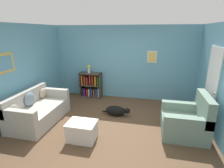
% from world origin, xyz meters
% --- Properties ---
extents(ground_plane, '(14.00, 14.00, 0.00)m').
position_xyz_m(ground_plane, '(0.00, 0.00, 0.00)').
color(ground_plane, brown).
extents(wall_back, '(5.60, 0.13, 2.60)m').
position_xyz_m(wall_back, '(0.00, 2.25, 1.30)').
color(wall_back, '#609EB7').
rests_on(wall_back, ground_plane).
extents(wall_left, '(0.13, 5.00, 2.60)m').
position_xyz_m(wall_left, '(-2.55, -0.00, 1.30)').
color(wall_left, '#609EB7').
rests_on(wall_left, ground_plane).
extents(couch, '(0.94, 1.72, 0.85)m').
position_xyz_m(couch, '(-1.97, -0.12, 0.32)').
color(couch, '#ADA89E').
rests_on(couch, ground_plane).
extents(bookshelf, '(0.81, 0.34, 0.91)m').
position_xyz_m(bookshelf, '(-1.18, 2.02, 0.43)').
color(bookshelf, '#42382D').
rests_on(bookshelf, ground_plane).
extents(recliner_chair, '(1.00, 1.03, 1.02)m').
position_xyz_m(recliner_chair, '(1.90, 0.10, 0.34)').
color(recliner_chair, gray).
rests_on(recliner_chair, ground_plane).
extents(coffee_table, '(0.65, 0.49, 0.44)m').
position_xyz_m(coffee_table, '(-0.46, -0.67, 0.23)').
color(coffee_table, silver).
rests_on(coffee_table, ground_plane).
extents(dog, '(0.87, 0.27, 0.30)m').
position_xyz_m(dog, '(0.07, 0.68, 0.15)').
color(dog, black).
rests_on(dog, ground_plane).
extents(vase, '(0.13, 0.13, 0.30)m').
position_xyz_m(vase, '(-1.23, 2.01, 1.08)').
color(vase, silver).
rests_on(vase, bookshelf).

